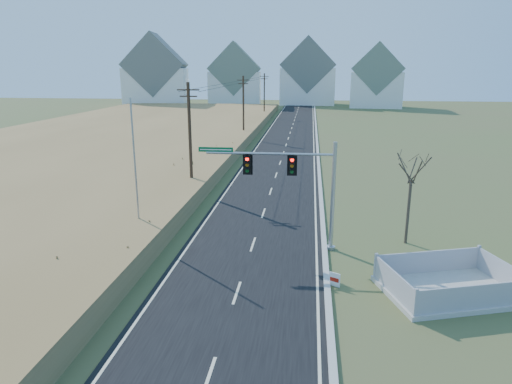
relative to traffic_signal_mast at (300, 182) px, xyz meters
name	(u,v)px	position (x,y,z in m)	size (l,w,h in m)	color
ground	(243,275)	(-2.68, -3.93, -3.91)	(260.00, 260.00, 0.00)	#4B5D2D
road	(290,135)	(-2.68, 46.07, -3.88)	(8.00, 180.00, 0.06)	black
curb	(316,135)	(1.47, 46.07, -3.82)	(0.30, 180.00, 0.18)	#B2AFA8
reed_marsh	(115,137)	(-26.68, 36.07, -3.26)	(38.00, 110.00, 1.30)	#A7814B
utility_pole_near	(190,137)	(-9.18, 11.07, 0.78)	(1.80, 0.26, 9.00)	#422D1E
utility_pole_mid	(243,107)	(-9.18, 41.07, 0.78)	(1.80, 0.26, 9.00)	#422D1E
utility_pole_far	(264,95)	(-9.18, 71.07, 0.78)	(1.80, 0.26, 9.00)	#422D1E
condo_nw	(156,77)	(-40.68, 96.07, 3.80)	(17.69, 13.38, 19.05)	white
condo_nnw	(235,80)	(-20.68, 104.07, 3.03)	(14.93, 11.17, 17.03)	white
condo_n	(308,77)	(-0.68, 108.07, 3.70)	(15.27, 10.20, 18.54)	white
condo_ne	(377,81)	(17.32, 100.07, 2.93)	(14.12, 10.51, 16.52)	white
traffic_signal_mast	(300,182)	(0.00, 0.00, 0.00)	(7.80, 0.53, 6.21)	#9EA0A5
fence_enclosure	(449,288)	(7.02, -4.72, -3.64)	(6.78, 5.57, 1.33)	#B7B5AD
open_sign	(335,280)	(1.82, -4.66, -3.54)	(0.51, 0.29, 0.68)	white
flagpole	(136,185)	(-9.68, 0.38, -0.53)	(0.38, 0.38, 8.45)	#B7B5AD
bare_tree	(412,167)	(6.29, 1.52, 0.74)	(2.18, 2.18, 5.76)	#4C3F33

